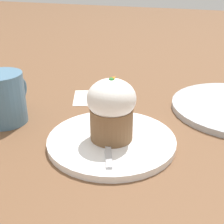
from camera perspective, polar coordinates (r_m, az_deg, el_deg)
The scene contains 6 objects.
ground_plane at distance 0.56m, azimuth -0.09°, elevation -5.80°, with size 4.00×4.00×0.00m, color brown.
dessert_plate at distance 0.56m, azimuth -0.09°, elevation -5.26°, with size 0.23×0.23×0.01m.
carrot_cake at distance 0.53m, azimuth 0.00°, elevation 0.67°, with size 0.08×0.08×0.11m.
spoon at distance 0.54m, azimuth -0.80°, elevation -4.96°, with size 0.12×0.07×0.01m.
coffee_cup at distance 0.65m, azimuth -19.23°, elevation 2.43°, with size 0.12×0.09×0.10m.
paper_napkin at distance 0.75m, azimuth -3.87°, elevation 2.67°, with size 0.12×0.11×0.00m.
Camera 1 is at (-0.45, -0.17, 0.29)m, focal length 50.00 mm.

